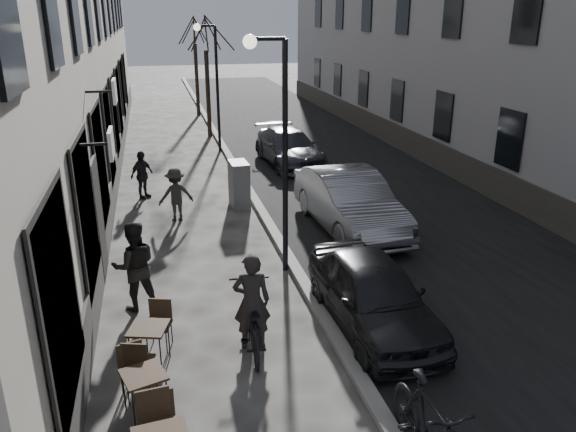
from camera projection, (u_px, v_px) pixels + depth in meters
name	position (u px, v px, depth m)	size (l,w,h in m)	color
road	(321.00, 157.00, 22.69)	(7.30, 60.00, 0.00)	black
kerb	(231.00, 160.00, 21.86)	(0.25, 60.00, 0.12)	gray
streetlamp_near	(277.00, 132.00, 11.59)	(0.90, 0.28, 5.09)	black
streetlamp_far	(213.00, 74.00, 22.55)	(0.90, 0.28, 5.09)	black
tree_near	(205.00, 32.00, 24.80)	(2.40, 2.40, 5.70)	black
tree_far	(194.00, 29.00, 30.28)	(2.40, 2.40, 5.70)	black
bistro_set_b	(145.00, 390.00, 7.97)	(0.79, 1.46, 0.83)	black
bistro_set_c	(150.00, 342.00, 9.12)	(0.80, 1.49, 0.85)	black
utility_cabinet	(239.00, 185.00, 16.61)	(0.50, 0.92, 1.37)	slate
bicycle	(252.00, 319.00, 9.61)	(0.71, 2.04, 1.07)	black
cyclist_rider	(252.00, 301.00, 9.49)	(0.64, 0.42, 1.75)	black
pedestrian_near	(135.00, 266.00, 10.77)	(0.87, 0.68, 1.79)	black
pedestrian_mid	(176.00, 195.00, 15.50)	(0.96, 0.55, 1.49)	#2D2B28
pedestrian_far	(142.00, 175.00, 17.39)	(0.88, 0.36, 1.50)	black
car_near	(373.00, 294.00, 10.21)	(1.56, 3.88, 1.32)	black
car_mid	(349.00, 201.00, 14.84)	(1.65, 4.74, 1.56)	gray
car_far	(289.00, 147.00, 21.35)	(1.83, 4.51, 1.31)	#363840
moped	(429.00, 432.00, 6.89)	(0.59, 2.09, 1.25)	black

